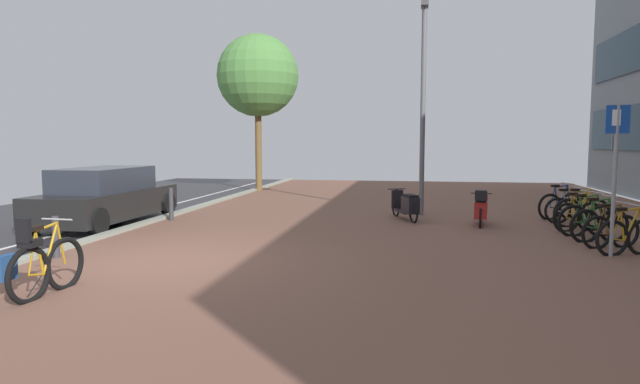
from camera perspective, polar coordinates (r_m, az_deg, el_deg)
ground at (r=9.23m, az=-8.27°, el=-7.85°), size 21.00×40.00×0.13m
bicycle_foreground at (r=8.23m, az=-27.40°, el=-6.96°), size 0.71×1.46×1.14m
bicycle_rack_00 at (r=11.38m, az=29.90°, el=-4.15°), size 1.28×0.57×0.96m
bicycle_rack_01 at (r=11.98m, az=28.51°, el=-3.67°), size 1.24×0.56×0.94m
bicycle_rack_02 at (r=12.60m, az=27.57°, el=-3.12°), size 1.32×0.57×1.00m
bicycle_rack_03 at (r=13.22m, az=26.57°, el=-2.69°), size 1.36×0.47×1.01m
bicycle_rack_04 at (r=13.85m, az=25.77°, el=-2.35°), size 1.27×0.58×0.98m
bicycle_rack_05 at (r=14.56m, az=26.06°, el=-1.97°), size 1.41×0.48×1.02m
bicycle_rack_06 at (r=15.17m, az=24.99°, el=-1.73°), size 1.30×0.47×0.95m
bicycle_rack_07 at (r=15.79m, az=24.16°, el=-1.37°), size 1.29×0.64×1.01m
scooter_near at (r=13.86m, az=16.72°, el=-1.69°), size 0.57×1.66×0.94m
scooter_mid at (r=14.41m, az=9.21°, el=-1.43°), size 0.88×1.71×0.80m
parked_car_near at (r=14.68m, az=-21.77°, el=-0.47°), size 1.84×4.48×1.43m
parking_sign at (r=10.90m, az=28.89°, el=2.55°), size 0.40×0.07×2.72m
lamp_post at (r=15.45m, az=10.90°, el=9.80°), size 0.20×0.52×5.95m
street_tree at (r=23.04m, az=-6.64°, el=12.15°), size 3.41×3.41×6.53m
bollard_near at (r=10.74m, az=-26.28°, el=-4.31°), size 0.12×0.12×0.75m
bollard_far at (r=14.70m, az=-15.55°, el=-1.26°), size 0.12×0.12×0.86m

